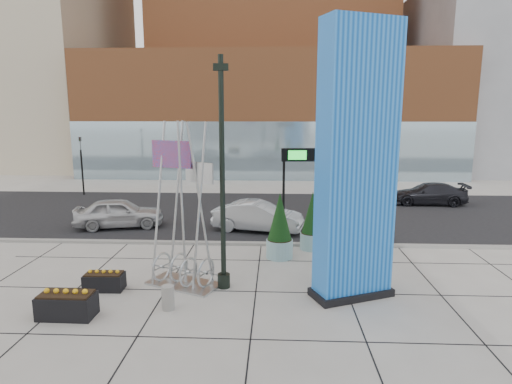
{
  "coord_description": "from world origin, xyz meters",
  "views": [
    {
      "loc": [
        1.62,
        -14.22,
        5.86
      ],
      "look_at": [
        0.87,
        2.0,
        2.78
      ],
      "focal_mm": 30.0,
      "sensor_mm": 36.0,
      "label": 1
    }
  ],
  "objects_px": {
    "public_art_sculpture": "(183,244)",
    "overhead_street_sign": "(303,164)",
    "lamp_post": "(223,198)",
    "car_white_west": "(119,213)",
    "concrete_bollard": "(168,298)",
    "blue_pylon": "(356,169)",
    "car_silver_mid": "(258,217)"
  },
  "relations": [
    {
      "from": "public_art_sculpture",
      "to": "overhead_street_sign",
      "type": "xyz_separation_m",
      "value": [
        4.18,
        3.31,
        2.32
      ]
    },
    {
      "from": "lamp_post",
      "to": "car_white_west",
      "type": "height_order",
      "value": "lamp_post"
    },
    {
      "from": "public_art_sculpture",
      "to": "car_silver_mid",
      "type": "bearing_deg",
      "value": 95.88
    },
    {
      "from": "blue_pylon",
      "to": "car_white_west",
      "type": "height_order",
      "value": "blue_pylon"
    },
    {
      "from": "blue_pylon",
      "to": "car_white_west",
      "type": "xyz_separation_m",
      "value": [
        -10.42,
        7.77,
        -3.37
      ]
    },
    {
      "from": "car_white_west",
      "to": "car_silver_mid",
      "type": "bearing_deg",
      "value": -105.28
    },
    {
      "from": "public_art_sculpture",
      "to": "car_silver_mid",
      "type": "height_order",
      "value": "public_art_sculpture"
    },
    {
      "from": "public_art_sculpture",
      "to": "car_white_west",
      "type": "relative_size",
      "value": 1.28
    },
    {
      "from": "car_white_west",
      "to": "car_silver_mid",
      "type": "xyz_separation_m",
      "value": [
        7.09,
        -0.34,
        -0.02
      ]
    },
    {
      "from": "blue_pylon",
      "to": "overhead_street_sign",
      "type": "height_order",
      "value": "blue_pylon"
    },
    {
      "from": "blue_pylon",
      "to": "public_art_sculpture",
      "type": "bearing_deg",
      "value": 150.5
    },
    {
      "from": "public_art_sculpture",
      "to": "concrete_bollard",
      "type": "bearing_deg",
      "value": -68.6
    },
    {
      "from": "blue_pylon",
      "to": "car_silver_mid",
      "type": "bearing_deg",
      "value": 91.15
    },
    {
      "from": "lamp_post",
      "to": "overhead_street_sign",
      "type": "bearing_deg",
      "value": 51.18
    },
    {
      "from": "overhead_street_sign",
      "to": "car_silver_mid",
      "type": "relative_size",
      "value": 0.99
    },
    {
      "from": "blue_pylon",
      "to": "concrete_bollard",
      "type": "bearing_deg",
      "value": 169.31
    },
    {
      "from": "car_silver_mid",
      "to": "car_white_west",
      "type": "bearing_deg",
      "value": 100.04
    },
    {
      "from": "lamp_post",
      "to": "overhead_street_sign",
      "type": "xyz_separation_m",
      "value": [
        2.8,
        3.47,
        0.68
      ]
    },
    {
      "from": "concrete_bollard",
      "to": "car_white_west",
      "type": "bearing_deg",
      "value": 117.9
    },
    {
      "from": "blue_pylon",
      "to": "lamp_post",
      "type": "distance_m",
      "value": 4.33
    },
    {
      "from": "lamp_post",
      "to": "concrete_bollard",
      "type": "height_order",
      "value": "lamp_post"
    },
    {
      "from": "blue_pylon",
      "to": "car_silver_mid",
      "type": "height_order",
      "value": "blue_pylon"
    },
    {
      "from": "overhead_street_sign",
      "to": "car_white_west",
      "type": "relative_size",
      "value": 1.01
    },
    {
      "from": "concrete_bollard",
      "to": "car_silver_mid",
      "type": "xyz_separation_m",
      "value": [
        2.33,
        8.66,
        0.36
      ]
    },
    {
      "from": "blue_pylon",
      "to": "lamp_post",
      "type": "xyz_separation_m",
      "value": [
        -4.18,
        0.47,
        -1.02
      ]
    },
    {
      "from": "car_white_west",
      "to": "car_silver_mid",
      "type": "distance_m",
      "value": 7.1
    },
    {
      "from": "lamp_post",
      "to": "concrete_bollard",
      "type": "xyz_separation_m",
      "value": [
        -1.47,
        -1.7,
        -2.73
      ]
    },
    {
      "from": "blue_pylon",
      "to": "car_white_west",
      "type": "relative_size",
      "value": 1.95
    },
    {
      "from": "public_art_sculpture",
      "to": "overhead_street_sign",
      "type": "bearing_deg",
      "value": 62.47
    },
    {
      "from": "public_art_sculpture",
      "to": "blue_pylon",
      "type": "bearing_deg",
      "value": 17.58
    },
    {
      "from": "blue_pylon",
      "to": "concrete_bollard",
      "type": "xyz_separation_m",
      "value": [
        -5.65,
        -1.23,
        -3.75
      ]
    },
    {
      "from": "public_art_sculpture",
      "to": "car_silver_mid",
      "type": "relative_size",
      "value": 1.26
    }
  ]
}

